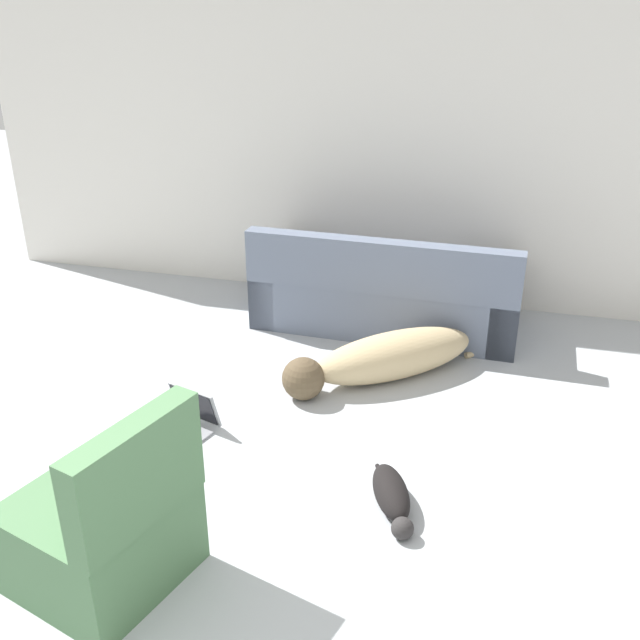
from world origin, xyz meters
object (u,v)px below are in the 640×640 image
dog (383,358)px  cat (392,496)px  laptop_open (188,416)px  couch (386,295)px  side_chair (107,527)px

dog → cat: dog is taller
laptop_open → dog: bearing=58.7°
couch → cat: bearing=102.6°
laptop_open → cat: bearing=-0.2°
dog → laptop_open: dog is taller
dog → cat: bearing=62.4°
couch → dog: (0.13, -0.83, -0.11)m
cat → laptop_open: size_ratio=1.44×
couch → laptop_open: bearing=64.4°
cat → couch: bearing=168.1°
couch → dog: couch is taller
couch → side_chair: 3.00m
cat → side_chair: side_chair is taller
couch → side_chair: bearing=78.0°
cat → laptop_open: 1.36m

